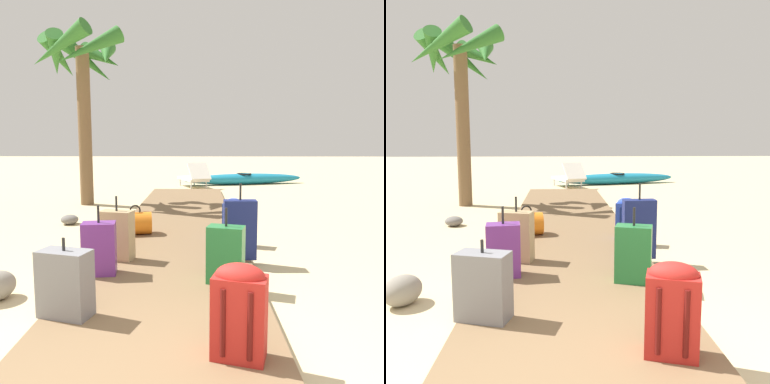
{
  "view_description": "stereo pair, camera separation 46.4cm",
  "coord_description": "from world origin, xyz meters",
  "views": [
    {
      "loc": [
        0.32,
        -1.76,
        1.46
      ],
      "look_at": [
        0.21,
        5.26,
        0.55
      ],
      "focal_mm": 37.55,
      "sensor_mm": 36.0,
      "label": 1
    },
    {
      "loc": [
        -0.15,
        -1.75,
        1.46
      ],
      "look_at": [
        0.21,
        5.26,
        0.55
      ],
      "focal_mm": 37.55,
      "sensor_mm": 36.0,
      "label": 2
    }
  ],
  "objects": [
    {
      "name": "suitcase_purple",
      "position": [
        -0.7,
        2.25,
        0.35
      ],
      "size": [
        0.36,
        0.26,
        0.72
      ],
      "color": "#6B2D84",
      "rests_on": "boardwalk"
    },
    {
      "name": "boardwalk",
      "position": [
        0.0,
        4.78,
        0.04
      ],
      "size": [
        1.86,
        9.56,
        0.08
      ],
      "primitive_type": "cube",
      "color": "brown",
      "rests_on": "ground"
    },
    {
      "name": "palm_tree_far_left",
      "position": [
        -2.24,
        7.21,
        2.98
      ],
      "size": [
        2.07,
        2.08,
        3.82
      ],
      "color": "brown",
      "rests_on": "ground"
    },
    {
      "name": "lounge_chair",
      "position": [
        0.19,
        10.5,
        0.33
      ],
      "size": [
        1.08,
        1.66,
        0.78
      ],
      "color": "white",
      "rests_on": "ground"
    },
    {
      "name": "suitcase_tan",
      "position": [
        -0.62,
        2.77,
        0.37
      ],
      "size": [
        0.4,
        0.28,
        0.74
      ],
      "color": "tan",
      "rests_on": "boardwalk"
    },
    {
      "name": "rock_left_far",
      "position": [
        -1.93,
        5.08,
        0.08
      ],
      "size": [
        0.34,
        0.34,
        0.17
      ],
      "primitive_type": "ellipsoid",
      "rotation": [
        0.0,
        0.0,
        2.99
      ],
      "color": "slate",
      "rests_on": "ground"
    },
    {
      "name": "kayak",
      "position": [
        1.83,
        11.49,
        0.18
      ],
      "size": [
        4.11,
        1.57,
        0.36
      ],
      "color": "teal",
      "rests_on": "ground"
    },
    {
      "name": "ground_plane",
      "position": [
        0.0,
        3.82,
        0.0
      ],
      "size": [
        60.0,
        60.0,
        0.0
      ],
      "primitive_type": "plane",
      "color": "#CCB789"
    },
    {
      "name": "suitcase_grey",
      "position": [
        -0.72,
        1.25,
        0.35
      ],
      "size": [
        0.45,
        0.32,
        0.63
      ],
      "color": "slate",
      "rests_on": "boardwalk"
    },
    {
      "name": "backpack_blue",
      "position": [
        0.81,
        3.73,
        0.39
      ],
      "size": [
        0.33,
        0.29,
        0.58
      ],
      "color": "#2847B7",
      "rests_on": "boardwalk"
    },
    {
      "name": "duffel_bag_orange",
      "position": [
        -0.61,
        4.03,
        0.25
      ],
      "size": [
        0.52,
        0.41,
        0.44
      ],
      "color": "orange",
      "rests_on": "boardwalk"
    },
    {
      "name": "suitcase_navy",
      "position": [
        0.8,
        2.83,
        0.43
      ],
      "size": [
        0.38,
        0.18,
        0.88
      ],
      "color": "navy",
      "rests_on": "boardwalk"
    },
    {
      "name": "backpack_red",
      "position": [
        0.58,
        0.65,
        0.41
      ],
      "size": [
        0.38,
        0.29,
        0.62
      ],
      "color": "red",
      "rests_on": "boardwalk"
    },
    {
      "name": "suitcase_green",
      "position": [
        0.59,
        2.01,
        0.36
      ],
      "size": [
        0.39,
        0.29,
        0.74
      ],
      "color": "#237538",
      "rests_on": "boardwalk"
    }
  ]
}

